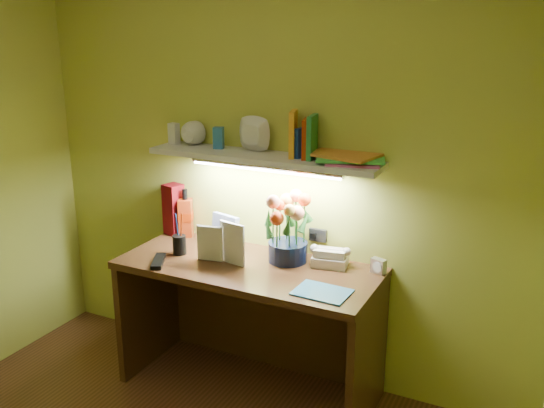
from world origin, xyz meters
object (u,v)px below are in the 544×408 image
at_px(desk, 249,328).
at_px(whisky_bottle, 186,213).
at_px(desk_clock, 378,266).
at_px(telephone, 330,256).
at_px(flower_bouquet, 288,228).

xyz_separation_m(desk, whisky_bottle, (-0.55, 0.24, 0.52)).
relative_size(desk_clock, whisky_bottle, 0.26).
distance_m(telephone, desk_clock, 0.26).
xyz_separation_m(desk, flower_bouquet, (0.16, 0.15, 0.56)).
relative_size(desk, flower_bouquet, 3.75).
relative_size(telephone, whisky_bottle, 0.62).
bearing_deg(flower_bouquet, whisky_bottle, 172.92).
height_order(telephone, desk_clock, telephone).
bearing_deg(desk_clock, telephone, -157.25).
bearing_deg(telephone, desk, -164.68).
xyz_separation_m(telephone, whisky_bottle, (-0.95, 0.05, 0.09)).
distance_m(desk, flower_bouquet, 0.60).
relative_size(flower_bouquet, desk_clock, 4.84).
bearing_deg(whisky_bottle, desk, -23.17).
distance_m(desk_clock, whisky_bottle, 1.21).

